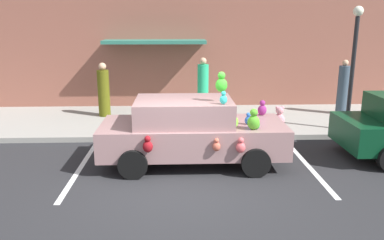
% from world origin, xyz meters
% --- Properties ---
extents(ground_plane, '(60.00, 60.00, 0.00)m').
position_xyz_m(ground_plane, '(0.00, 0.00, 0.00)').
color(ground_plane, '#262628').
extents(sidewalk, '(24.00, 4.00, 0.15)m').
position_xyz_m(sidewalk, '(0.00, 5.00, 0.07)').
color(sidewalk, gray).
rests_on(sidewalk, ground).
extents(storefront_building, '(24.00, 1.25, 6.40)m').
position_xyz_m(storefront_building, '(-0.01, 7.14, 3.19)').
color(storefront_building, brown).
rests_on(storefront_building, ground).
extents(parking_stripe_front, '(0.12, 3.60, 0.01)m').
position_xyz_m(parking_stripe_front, '(3.00, 1.00, 0.00)').
color(parking_stripe_front, silver).
rests_on(parking_stripe_front, ground).
extents(parking_stripe_rear, '(0.12, 3.60, 0.01)m').
position_xyz_m(parking_stripe_rear, '(-2.29, 1.00, 0.00)').
color(parking_stripe_rear, silver).
rests_on(parking_stripe_rear, ground).
extents(plush_covered_car, '(4.26, 2.04, 2.21)m').
position_xyz_m(plush_covered_car, '(0.29, 1.29, 0.80)').
color(plush_covered_car, gray).
rests_on(plush_covered_car, ground).
extents(teddy_bear_on_sidewalk, '(0.34, 0.28, 0.64)m').
position_xyz_m(teddy_bear_on_sidewalk, '(3.03, 3.86, 0.45)').
color(teddy_bear_on_sidewalk, pink).
rests_on(teddy_bear_on_sidewalk, sidewalk).
extents(street_lamp_post, '(0.28, 0.28, 3.53)m').
position_xyz_m(street_lamp_post, '(4.96, 3.50, 2.34)').
color(street_lamp_post, black).
rests_on(street_lamp_post, sidewalk).
extents(pedestrian_near_shopfront, '(0.39, 0.39, 1.79)m').
position_xyz_m(pedestrian_near_shopfront, '(-2.49, 5.48, 0.98)').
color(pedestrian_near_shopfront, '#4F5010').
rests_on(pedestrian_near_shopfront, sidewalk).
extents(pedestrian_walking_past, '(0.38, 0.38, 1.93)m').
position_xyz_m(pedestrian_walking_past, '(0.84, 5.64, 1.05)').
color(pedestrian_walking_past, '#24B172').
rests_on(pedestrian_walking_past, sidewalk).
extents(pedestrian_by_lamp, '(0.37, 0.37, 1.85)m').
position_xyz_m(pedestrian_by_lamp, '(5.61, 5.48, 1.01)').
color(pedestrian_by_lamp, '#374756').
rests_on(pedestrian_by_lamp, sidewalk).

